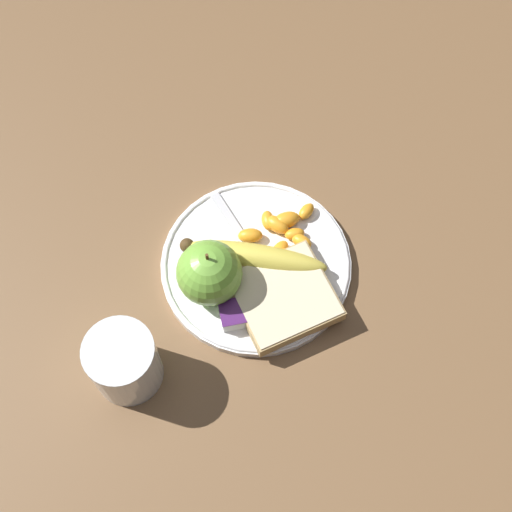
{
  "coord_description": "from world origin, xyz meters",
  "views": [
    {
      "loc": [
        -0.08,
        -0.37,
        0.81
      ],
      "look_at": [
        0.0,
        0.0,
        0.03
      ],
      "focal_mm": 50.0,
      "sensor_mm": 36.0,
      "label": 1
    }
  ],
  "objects_px": {
    "plate": "(256,264)",
    "juice_glass": "(124,363)",
    "banana": "(251,255)",
    "fork": "(258,262)",
    "jam_packet": "(237,314)",
    "bread_slice": "(284,297)",
    "apple": "(209,273)"
  },
  "relations": [
    {
      "from": "bread_slice",
      "to": "fork",
      "type": "xyz_separation_m",
      "value": [
        -0.02,
        0.06,
        -0.01
      ]
    },
    {
      "from": "plate",
      "to": "bread_slice",
      "type": "bearing_deg",
      "value": -68.59
    },
    {
      "from": "plate",
      "to": "juice_glass",
      "type": "relative_size",
      "value": 2.77
    },
    {
      "from": "apple",
      "to": "jam_packet",
      "type": "relative_size",
      "value": 2.15
    },
    {
      "from": "juice_glass",
      "to": "bread_slice",
      "type": "distance_m",
      "value": 0.2
    },
    {
      "from": "bread_slice",
      "to": "jam_packet",
      "type": "xyz_separation_m",
      "value": [
        -0.06,
        -0.01,
        -0.0
      ]
    },
    {
      "from": "plate",
      "to": "banana",
      "type": "height_order",
      "value": "banana"
    },
    {
      "from": "banana",
      "to": "jam_packet",
      "type": "height_order",
      "value": "banana"
    },
    {
      "from": "juice_glass",
      "to": "fork",
      "type": "bearing_deg",
      "value": 30.61
    },
    {
      "from": "fork",
      "to": "apple",
      "type": "bearing_deg",
      "value": -91.36
    },
    {
      "from": "plate",
      "to": "jam_packet",
      "type": "xyz_separation_m",
      "value": [
        -0.04,
        -0.07,
        0.01
      ]
    },
    {
      "from": "apple",
      "to": "fork",
      "type": "xyz_separation_m",
      "value": [
        0.06,
        0.02,
        -0.04
      ]
    },
    {
      "from": "banana",
      "to": "bread_slice",
      "type": "distance_m",
      "value": 0.07
    },
    {
      "from": "jam_packet",
      "to": "juice_glass",
      "type": "bearing_deg",
      "value": -164.35
    },
    {
      "from": "banana",
      "to": "plate",
      "type": "bearing_deg",
      "value": -33.37
    },
    {
      "from": "plate",
      "to": "bread_slice",
      "type": "distance_m",
      "value": 0.06
    },
    {
      "from": "juice_glass",
      "to": "fork",
      "type": "xyz_separation_m",
      "value": [
        0.18,
        0.1,
        -0.03
      ]
    },
    {
      "from": "plate",
      "to": "bread_slice",
      "type": "xyz_separation_m",
      "value": [
        0.02,
        -0.06,
        0.02
      ]
    },
    {
      "from": "jam_packet",
      "to": "fork",
      "type": "bearing_deg",
      "value": 59.15
    },
    {
      "from": "apple",
      "to": "jam_packet",
      "type": "height_order",
      "value": "apple"
    },
    {
      "from": "juice_glass",
      "to": "banana",
      "type": "relative_size",
      "value": 0.49
    },
    {
      "from": "plate",
      "to": "apple",
      "type": "bearing_deg",
      "value": -162.25
    },
    {
      "from": "bread_slice",
      "to": "jam_packet",
      "type": "relative_size",
      "value": 3.29
    },
    {
      "from": "juice_glass",
      "to": "fork",
      "type": "relative_size",
      "value": 0.46
    },
    {
      "from": "juice_glass",
      "to": "fork",
      "type": "height_order",
      "value": "juice_glass"
    },
    {
      "from": "plate",
      "to": "banana",
      "type": "xyz_separation_m",
      "value": [
        -0.01,
        0.0,
        0.02
      ]
    },
    {
      "from": "apple",
      "to": "bread_slice",
      "type": "height_order",
      "value": "apple"
    },
    {
      "from": "plate",
      "to": "fork",
      "type": "relative_size",
      "value": 1.29
    },
    {
      "from": "banana",
      "to": "bread_slice",
      "type": "relative_size",
      "value": 1.31
    },
    {
      "from": "plate",
      "to": "banana",
      "type": "bearing_deg",
      "value": 146.63
    },
    {
      "from": "fork",
      "to": "jam_packet",
      "type": "bearing_deg",
      "value": -49.32
    },
    {
      "from": "juice_glass",
      "to": "jam_packet",
      "type": "xyz_separation_m",
      "value": [
        0.14,
        0.04,
        -0.02
      ]
    }
  ]
}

